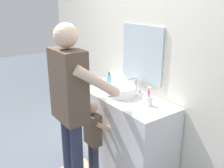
{
  "coord_description": "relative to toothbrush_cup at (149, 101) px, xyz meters",
  "views": [
    {
      "loc": [
        2.13,
        -1.39,
        1.95
      ],
      "look_at": [
        0.0,
        0.15,
        1.06
      ],
      "focal_mm": 41.01,
      "sensor_mm": 36.0,
      "label": 1
    }
  ],
  "objects": [
    {
      "name": "sink_basin",
      "position": [
        -0.39,
        -0.06,
        0.0
      ],
      "size": [
        0.33,
        0.33,
        0.11
      ],
      "color": "white",
      "rests_on": "vanity_cabinet"
    },
    {
      "name": "back_wall",
      "position": [
        -0.39,
        0.28,
        0.4
      ],
      "size": [
        4.4,
        0.1,
        2.7
      ],
      "color": "silver",
      "rests_on": "ground"
    },
    {
      "name": "child_toddler",
      "position": [
        -0.39,
        -0.44,
        -0.41
      ],
      "size": [
        0.28,
        0.28,
        0.9
      ],
      "color": "#2D334C",
      "rests_on": "ground"
    },
    {
      "name": "adult_parent",
      "position": [
        -0.36,
        -0.7,
        0.1
      ],
      "size": [
        0.54,
        0.57,
        1.75
      ],
      "color": "#2D334C",
      "rests_on": "ground"
    },
    {
      "name": "soap_bottle",
      "position": [
        -0.77,
        0.04,
        0.01
      ],
      "size": [
        0.06,
        0.06,
        0.17
      ],
      "color": "#66B2D1",
      "rests_on": "vanity_cabinet"
    },
    {
      "name": "vanity_cabinet",
      "position": [
        -0.39,
        -0.04,
        -0.5
      ],
      "size": [
        1.33,
        0.54,
        0.9
      ],
      "primitive_type": "cube",
      "color": "white",
      "rests_on": "ground"
    },
    {
      "name": "faucet",
      "position": [
        -0.39,
        0.15,
        0.03
      ],
      "size": [
        0.18,
        0.14,
        0.18
      ],
      "color": "#B7BABF",
      "rests_on": "vanity_cabinet"
    },
    {
      "name": "toothbrush_cup",
      "position": [
        0.0,
        0.0,
        0.0
      ],
      "size": [
        0.07,
        0.07,
        0.21
      ],
      "color": "silver",
      "rests_on": "vanity_cabinet"
    }
  ]
}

